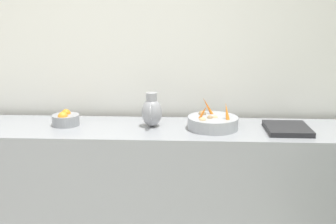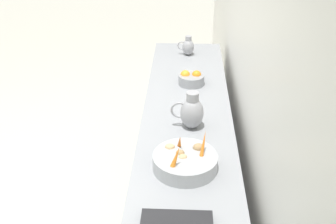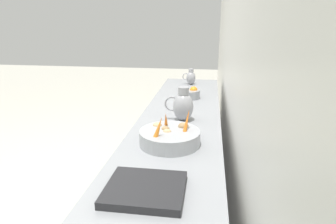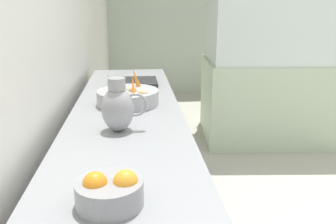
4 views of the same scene
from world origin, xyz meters
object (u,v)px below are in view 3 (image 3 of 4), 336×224
(vegetable_colander, at_px, (170,137))
(metal_pitcher_tall, at_px, (183,106))
(orange_bowl, at_px, (189,93))
(metal_pitcher_short, at_px, (191,77))

(vegetable_colander, relative_size, metal_pitcher_tall, 1.44)
(vegetable_colander, height_order, metal_pitcher_tall, metal_pitcher_tall)
(vegetable_colander, distance_m, metal_pitcher_tall, 0.45)
(metal_pitcher_tall, bearing_deg, vegetable_colander, 85.36)
(orange_bowl, relative_size, metal_pitcher_tall, 0.80)
(vegetable_colander, xyz_separation_m, metal_pitcher_short, (-0.01, -1.71, 0.03))
(orange_bowl, distance_m, metal_pitcher_short, 0.62)
(vegetable_colander, xyz_separation_m, metal_pitcher_tall, (-0.04, -0.45, 0.07))
(orange_bowl, height_order, metal_pitcher_short, metal_pitcher_short)
(metal_pitcher_tall, height_order, metal_pitcher_short, metal_pitcher_tall)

